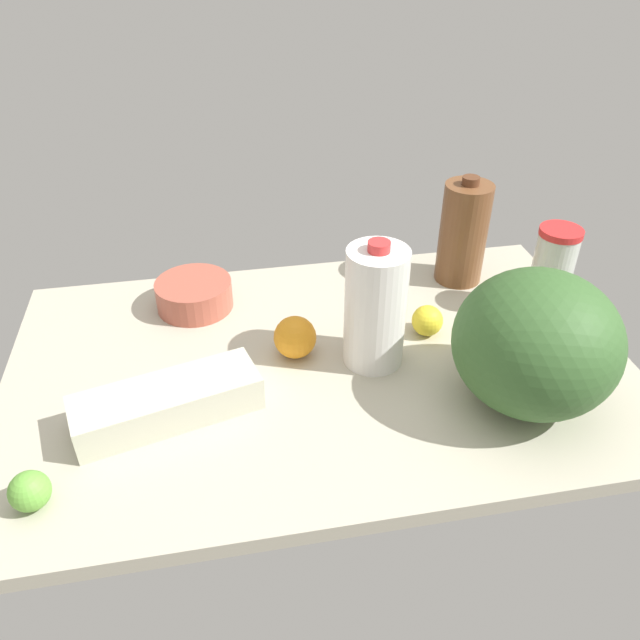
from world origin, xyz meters
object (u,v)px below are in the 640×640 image
(lime_near_front, at_px, (30,491))
(mixing_bowl, at_px, (194,294))
(orange_by_jug, at_px, (295,337))
(egg_carton, at_px, (168,402))
(lemon_beside_bowl, at_px, (427,321))
(milk_jug, at_px, (375,307))
(watermelon, at_px, (536,343))
(tumbler_cup, at_px, (552,270))
(chocolate_milk_jug, at_px, (463,233))

(lime_near_front, bearing_deg, mixing_bowl, 63.40)
(orange_by_jug, bearing_deg, mixing_bowl, 132.35)
(egg_carton, distance_m, lemon_beside_bowl, 0.54)
(milk_jug, bearing_deg, mixing_bowl, 143.47)
(watermelon, xyz_separation_m, lemon_beside_bowl, (-0.11, 0.22, -0.09))
(tumbler_cup, height_order, lime_near_front, tumbler_cup)
(orange_by_jug, xyz_separation_m, lemon_beside_bowl, (0.28, 0.02, -0.01))
(watermelon, height_order, chocolate_milk_jug, same)
(chocolate_milk_jug, relative_size, lime_near_front, 4.10)
(mixing_bowl, relative_size, tumbler_cup, 0.85)
(watermelon, distance_m, tumbler_cup, 0.32)
(milk_jug, xyz_separation_m, watermelon, (0.24, -0.16, 0.01))
(egg_carton, distance_m, lime_near_front, 0.25)
(lemon_beside_bowl, bearing_deg, watermelon, -64.30)
(orange_by_jug, bearing_deg, tumbler_cup, 6.23)
(tumbler_cup, relative_size, lime_near_front, 3.15)
(watermelon, height_order, egg_carton, watermelon)
(watermelon, distance_m, chocolate_milk_jug, 0.42)
(egg_carton, relative_size, lemon_beside_bowl, 4.96)
(chocolate_milk_jug, bearing_deg, lime_near_front, -149.39)
(egg_carton, bearing_deg, milk_jug, -1.28)
(milk_jug, xyz_separation_m, chocolate_milk_jug, (0.27, 0.26, -0.00))
(chocolate_milk_jug, xyz_separation_m, lemon_beside_bowl, (-0.14, -0.20, -0.09))
(chocolate_milk_jug, bearing_deg, lemon_beside_bowl, -125.70)
(tumbler_cup, xyz_separation_m, lime_near_front, (-1.00, -0.35, -0.07))
(lemon_beside_bowl, bearing_deg, chocolate_milk_jug, 54.30)
(milk_jug, relative_size, chocolate_milk_jug, 1.02)
(milk_jug, bearing_deg, tumbler_cup, 13.84)
(egg_carton, relative_size, tumbler_cup, 1.64)
(watermelon, bearing_deg, mixing_bowl, 144.32)
(chocolate_milk_jug, bearing_deg, mixing_bowl, -179.06)
(egg_carton, relative_size, chocolate_milk_jug, 1.26)
(chocolate_milk_jug, relative_size, orange_by_jug, 3.00)
(orange_by_jug, bearing_deg, milk_jug, -15.50)
(chocolate_milk_jug, height_order, tumbler_cup, chocolate_milk_jug)
(chocolate_milk_jug, height_order, lemon_beside_bowl, chocolate_milk_jug)
(milk_jug, distance_m, orange_by_jug, 0.17)
(mixing_bowl, bearing_deg, watermelon, -35.68)
(watermelon, xyz_separation_m, orange_by_jug, (-0.38, 0.20, -0.08))
(watermelon, relative_size, chocolate_milk_jug, 1.13)
(mixing_bowl, xyz_separation_m, lime_near_front, (-0.25, -0.50, -0.00))
(orange_by_jug, bearing_deg, watermelon, -27.94)
(egg_carton, bearing_deg, tumbler_cup, -1.06)
(orange_by_jug, bearing_deg, egg_carton, -151.21)
(mixing_bowl, height_order, lemon_beside_bowl, lemon_beside_bowl)
(tumbler_cup, relative_size, orange_by_jug, 2.31)
(watermelon, bearing_deg, lemon_beside_bowl, 115.70)
(egg_carton, xyz_separation_m, tumbler_cup, (0.80, 0.19, 0.06))
(orange_by_jug, distance_m, lemon_beside_bowl, 0.28)
(watermelon, distance_m, lime_near_front, 0.84)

